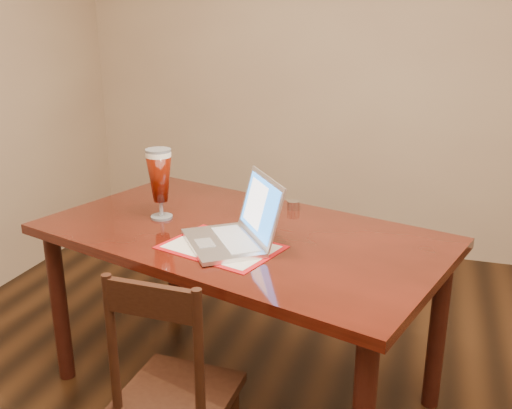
% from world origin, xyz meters
% --- Properties ---
extents(dining_table, '(1.85, 1.36, 1.09)m').
position_xyz_m(dining_table, '(-0.46, 0.63, 0.69)').
color(dining_table, '#481109').
rests_on(dining_table, ground).
extents(dining_chair, '(0.38, 0.36, 0.88)m').
position_xyz_m(dining_chair, '(-0.48, 0.01, 0.41)').
color(dining_chair, black).
rests_on(dining_chair, ground).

